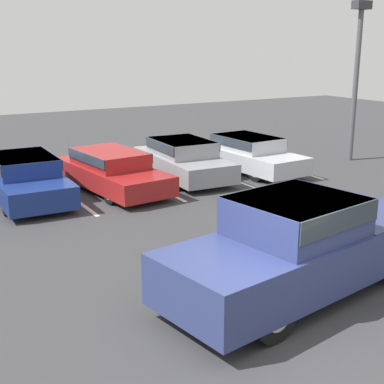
% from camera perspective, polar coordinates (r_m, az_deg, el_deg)
% --- Properties ---
extents(ground_plane, '(60.00, 60.00, 0.00)m').
position_cam_1_polar(ground_plane, '(8.58, 8.42, -14.75)').
color(ground_plane, '#38383A').
extents(stall_stripe_c, '(0.12, 4.80, 0.01)m').
position_cam_1_polar(stall_stripe_c, '(16.28, -12.96, -0.29)').
color(stall_stripe_c, white).
rests_on(stall_stripe_c, ground_plane).
extents(stall_stripe_d, '(0.12, 4.80, 0.01)m').
position_cam_1_polar(stall_stripe_d, '(17.20, -4.59, 0.89)').
color(stall_stripe_d, white).
rests_on(stall_stripe_d, ground_plane).
extents(stall_stripe_e, '(0.12, 4.80, 0.01)m').
position_cam_1_polar(stall_stripe_e, '(18.46, 2.79, 1.92)').
color(stall_stripe_e, white).
rests_on(stall_stripe_e, ground_plane).
extents(stall_stripe_f, '(0.12, 4.80, 0.01)m').
position_cam_1_polar(stall_stripe_f, '(19.98, 9.14, 2.78)').
color(stall_stripe_f, white).
rests_on(stall_stripe_f, ground_plane).
extents(pickup_truck, '(5.90, 2.81, 1.80)m').
position_cam_1_polar(pickup_truck, '(9.69, 11.99, -5.44)').
color(pickup_truck, navy).
rests_on(pickup_truck, ground_plane).
extents(parked_sedan_b, '(1.91, 4.64, 1.27)m').
position_cam_1_polar(parked_sedan_b, '(16.05, -17.38, 1.63)').
color(parked_sedan_b, navy).
rests_on(parked_sedan_b, ground_plane).
extents(parked_sedan_c, '(2.23, 4.87, 1.21)m').
position_cam_1_polar(parked_sedan_c, '(16.51, -8.63, 2.43)').
color(parked_sedan_c, maroon).
rests_on(parked_sedan_c, ground_plane).
extents(parked_sedan_d, '(2.02, 4.41, 1.29)m').
position_cam_1_polar(parked_sedan_d, '(17.76, -0.99, 3.65)').
color(parked_sedan_d, gray).
rests_on(parked_sedan_d, ground_plane).
extents(parked_sedan_e, '(1.97, 4.64, 1.23)m').
position_cam_1_polar(parked_sedan_e, '(18.92, 6.04, 4.23)').
color(parked_sedan_e, '#B7BABF').
rests_on(parked_sedan_e, ground_plane).
extents(light_post, '(0.70, 0.36, 5.85)m').
position_cam_1_polar(light_post, '(21.24, 17.19, 12.75)').
color(light_post, '#515156').
rests_on(light_post, ground_plane).
extents(wheel_stop_curb, '(1.79, 0.20, 0.14)m').
position_cam_1_polar(wheel_stop_curb, '(19.98, -7.46, 3.04)').
color(wheel_stop_curb, '#B7B2A8').
rests_on(wheel_stop_curb, ground_plane).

